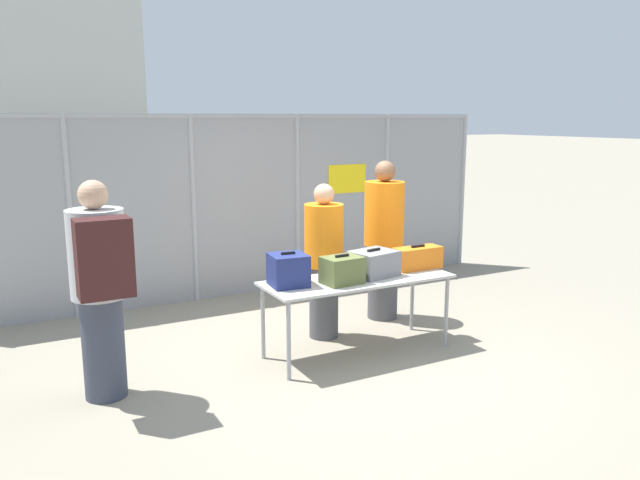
{
  "coord_description": "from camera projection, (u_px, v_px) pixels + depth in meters",
  "views": [
    {
      "loc": [
        -2.98,
        -5.1,
        2.31
      ],
      "look_at": [
        0.04,
        0.54,
        1.05
      ],
      "focal_mm": 35.0,
      "sensor_mm": 36.0,
      "label": 1
    }
  ],
  "objects": [
    {
      "name": "security_worker_far",
      "position": [
        384.0,
        238.0,
        7.15
      ],
      "size": [
        0.45,
        0.45,
        1.83
      ],
      "rotation": [
        0.0,
        0.0,
        3.63
      ],
      "color": "#4C4C51",
      "rests_on": "ground_plane"
    },
    {
      "name": "utility_trailer",
      "position": [
        324.0,
        231.0,
        10.65
      ],
      "size": [
        3.88,
        1.97,
        0.71
      ],
      "color": "white",
      "rests_on": "ground_plane"
    },
    {
      "name": "fence_section",
      "position": [
        248.0,
        202.0,
        8.14
      ],
      "size": [
        7.31,
        0.07,
        2.36
      ],
      "color": "#9EA0A5",
      "rests_on": "ground_plane"
    },
    {
      "name": "suitcase_orange",
      "position": [
        418.0,
        258.0,
        6.47
      ],
      "size": [
        0.51,
        0.21,
        0.25
      ],
      "color": "orange",
      "rests_on": "inspection_table"
    },
    {
      "name": "security_worker_near",
      "position": [
        324.0,
        259.0,
        6.53
      ],
      "size": [
        0.41,
        0.41,
        1.64
      ],
      "rotation": [
        0.0,
        0.0,
        3.35
      ],
      "color": "#4C4C51",
      "rests_on": "ground_plane"
    },
    {
      "name": "suitcase_grey",
      "position": [
        374.0,
        263.0,
        6.18
      ],
      "size": [
        0.49,
        0.43,
        0.27
      ],
      "color": "slate",
      "rests_on": "inspection_table"
    },
    {
      "name": "traveler_hooded",
      "position": [
        100.0,
        283.0,
        5.01
      ],
      "size": [
        0.45,
        0.7,
        1.83
      ],
      "rotation": [
        0.0,
        0.0,
        -0.07
      ],
      "color": "#383D4C",
      "rests_on": "ground_plane"
    },
    {
      "name": "suitcase_olive",
      "position": [
        342.0,
        270.0,
        5.89
      ],
      "size": [
        0.38,
        0.3,
        0.28
      ],
      "color": "#566033",
      "rests_on": "inspection_table"
    },
    {
      "name": "suitcase_navy",
      "position": [
        288.0,
        270.0,
        5.81
      ],
      "size": [
        0.37,
        0.37,
        0.32
      ],
      "color": "navy",
      "rests_on": "inspection_table"
    },
    {
      "name": "ground_plane",
      "position": [
        342.0,
        352.0,
        6.24
      ],
      "size": [
        120.0,
        120.0,
        0.0
      ],
      "primitive_type": "plane",
      "color": "gray"
    },
    {
      "name": "inspection_table",
      "position": [
        357.0,
        284.0,
        6.11
      ],
      "size": [
        1.89,
        0.7,
        0.76
      ],
      "color": "#B2B2AD",
      "rests_on": "ground_plane"
    }
  ]
}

